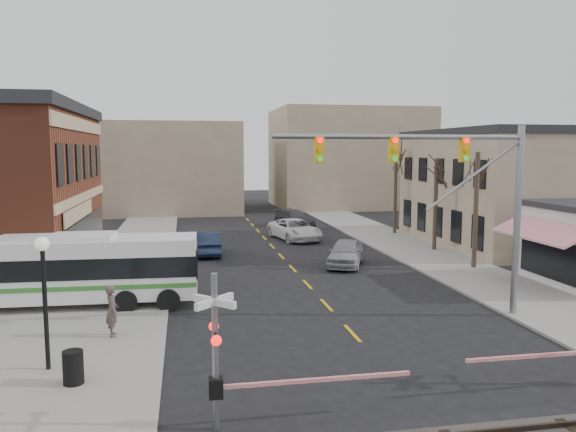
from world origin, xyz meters
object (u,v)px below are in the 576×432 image
Objects in this scene: car_d at (294,219)px; pedestrian_far at (98,282)px; trash_bin at (73,367)px; car_b at (206,243)px; street_lamp at (44,275)px; car_c at (295,229)px; transit_bus at (59,269)px; pedestrian_near at (112,311)px; traffic_signal_mast at (455,180)px; rr_crossing_west at (233,353)px; car_a at (346,253)px.

pedestrian_far reaches higher than car_d.
car_b is (4.70, 20.74, 0.17)m from trash_bin.
street_lamp is 0.73× the size of car_c.
pedestrian_far is (-5.32, -11.33, 0.24)m from car_b.
transit_bus reaches higher than car_b.
pedestrian_near is 5.28m from pedestrian_far.
car_d is at bearing 91.84° from traffic_signal_mast.
rr_crossing_west is at bearing -162.45° from pedestrian_near.
transit_bus is 7.89m from street_lamp.
pedestrian_far reaches higher than car_b.
traffic_signal_mast is 5.44× the size of pedestrian_near.
traffic_signal_mast is 1.80× the size of car_c.
car_c is at bearing -117.33° from car_d.
trash_bin is 0.17× the size of car_c.
trash_bin is 0.19× the size of car_d.
car_c is 20.67m from pedestrian_far.
street_lamp is 2.19× the size of pedestrian_near.
car_d is at bearing -126.88° from car_b.
street_lamp is (-5.43, 4.62, 1.17)m from rr_crossing_west.
pedestrian_far is (-13.78, -23.60, 0.25)m from car_d.
trash_bin is 0.55× the size of pedestrian_far.
rr_crossing_west is at bearing -61.67° from transit_bus.
transit_bus is 2.17× the size of rr_crossing_west.
car_a is 17.47m from car_d.
pedestrian_far is at bearing -136.58° from car_d.
car_a is 14.84m from pedestrian_far.
pedestrian_far is (-12.40, -16.53, 0.21)m from car_c.
trash_bin is (1.00, -1.32, -2.52)m from street_lamp.
traffic_signal_mast is 16.29m from pedestrian_far.
trash_bin is 28.49m from car_c.
pedestrian_near is (-3.82, 7.57, -0.89)m from rr_crossing_west.
pedestrian_far reaches higher than trash_bin.
car_a is 2.45× the size of pedestrian_near.
car_a reaches higher than car_b.
transit_bus is 21.99m from car_c.
traffic_signal_mast is at bearing -99.33° from pedestrian_near.
car_d is at bearing 76.49° from rr_crossing_west.
pedestrian_far is at bearing -132.36° from car_a.
car_c is at bearing -146.00° from car_b.
trash_bin is at bearing -128.03° from car_d.
transit_bus is 6.33× the size of pedestrian_near.
car_b is at bearing 77.24° from trash_bin.
car_b is at bearing 73.65° from street_lamp.
rr_crossing_west is at bearing -117.01° from car_c.
traffic_signal_mast reaches higher than pedestrian_far.
trash_bin is at bearing -106.45° from car_a.
traffic_signal_mast reaches higher than car_d.
car_d is at bearing 57.40° from transit_bus.
traffic_signal_mast is at bearing 117.36° from car_b.
car_c is at bearing 50.47° from transit_bus.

